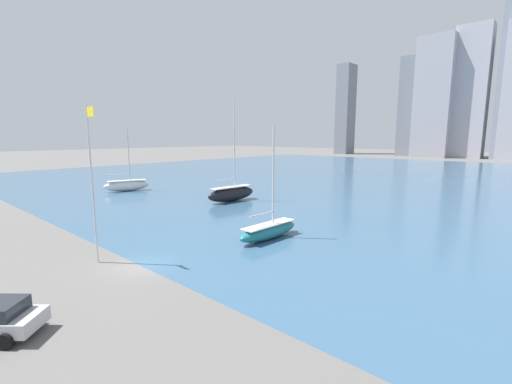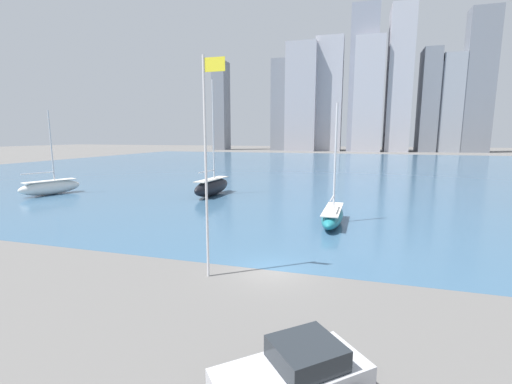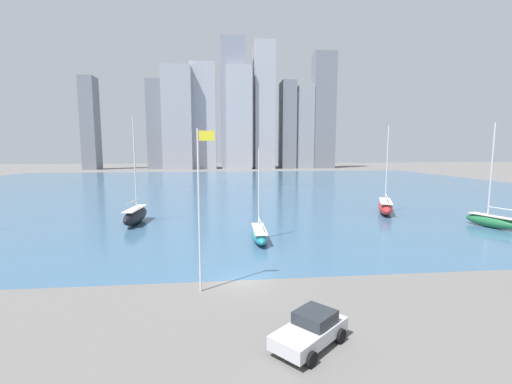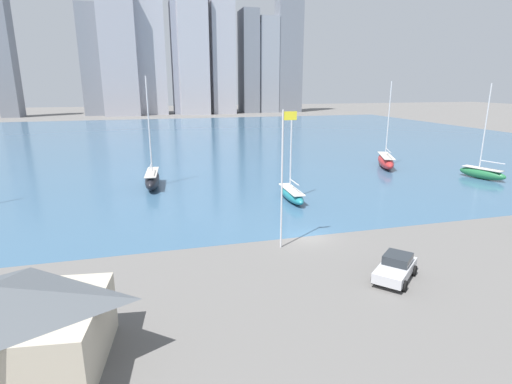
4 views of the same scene
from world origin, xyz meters
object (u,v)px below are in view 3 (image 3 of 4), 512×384
Objects in this scene: flag_pole at (200,205)px; sailboat_black at (136,215)px; sailboat_green at (491,220)px; sailboat_teal at (259,234)px; sailboat_red at (385,206)px; parked_pickup_silver at (311,329)px.

sailboat_black is at bearing 113.03° from flag_pole.
flag_pole is 0.85× the size of sailboat_green.
sailboat_green is (31.72, 3.50, 0.15)m from sailboat_teal.
sailboat_red is (28.41, 28.40, -5.25)m from flag_pole.
sailboat_green is (9.17, -11.36, -0.16)m from sailboat_red.
sailboat_teal is (16.28, -10.99, -0.39)m from sailboat_black.
sailboat_black reaches higher than parked_pickup_silver.
parked_pickup_silver is (0.28, -21.25, 0.05)m from sailboat_teal.
parked_pickup_silver is at bearing -58.09° from sailboat_black.
parked_pickup_silver is (16.56, -32.24, -0.34)m from sailboat_black.
flag_pole is 11.29m from parked_pickup_silver.
sailboat_black reaches higher than flag_pole.
sailboat_red is at bearing 10.41° from sailboat_black.
sailboat_green is at bearing -4.15° from sailboat_black.
sailboat_red is at bearing 107.17° from parked_pickup_silver.
flag_pole is at bearing 177.36° from parked_pickup_silver.
sailboat_red reaches higher than flag_pole.
parked_pickup_silver is at bearing -159.82° from sailboat_green.
sailboat_green is at bearing 8.11° from sailboat_teal.
flag_pole is 15.77m from sailboat_teal.
sailboat_black is at bearing -150.70° from sailboat_red.
sailboat_teal is at bearing 168.27° from sailboat_green.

